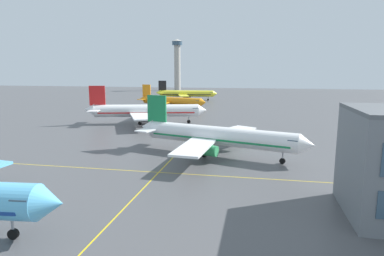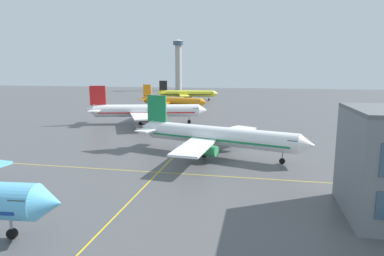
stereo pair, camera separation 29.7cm
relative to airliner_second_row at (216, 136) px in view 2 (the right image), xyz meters
The scene contains 6 objects.
airliner_second_row is the anchor object (origin of this frame).
airliner_third_row 45.47m from the airliner_second_row, 127.59° to the left, with size 39.46×33.57×12.39m.
airliner_far_left_stand 82.41m from the airliner_second_row, 111.14° to the left, with size 33.56×28.63×10.61m.
airliner_far_right_stand 123.95m from the airliner_second_row, 104.99° to the left, with size 35.51×30.48×11.03m.
taxiway_markings 35.25m from the airliner_second_row, 103.81° to the right, with size 136.64×89.69×0.01m.
control_tower 218.17m from the airliner_second_row, 105.63° to the left, with size 8.82×8.82×41.89m.
Camera 2 is at (16.70, -14.96, 17.75)m, focal length 31.36 mm.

